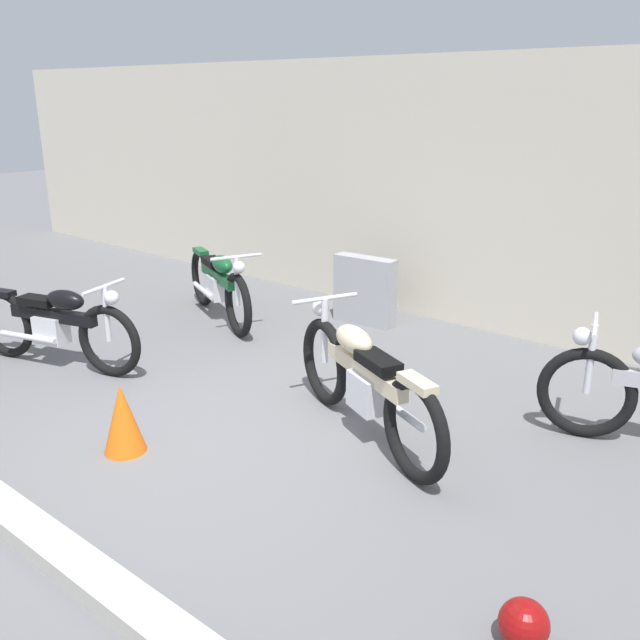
# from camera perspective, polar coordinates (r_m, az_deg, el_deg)

# --- Properties ---
(ground_plane) EXTENTS (40.00, 40.00, 0.00)m
(ground_plane) POSITION_cam_1_polar(r_m,az_deg,el_deg) (5.44, -9.18, -10.29)
(ground_plane) COLOR slate
(building_wall) EXTENTS (18.00, 0.30, 3.02)m
(building_wall) POSITION_cam_1_polar(r_m,az_deg,el_deg) (8.04, 12.34, 10.27)
(building_wall) COLOR beige
(building_wall) RESTS_ON ground_plane
(curb_strip) EXTENTS (18.00, 0.24, 0.12)m
(curb_strip) POSITION_cam_1_polar(r_m,az_deg,el_deg) (4.72, -23.41, -15.69)
(curb_strip) COLOR #B7B2A8
(curb_strip) RESTS_ON ground_plane
(stone_marker) EXTENTS (0.77, 0.25, 0.80)m
(stone_marker) POSITION_cam_1_polar(r_m,az_deg,el_deg) (8.00, 3.77, 2.48)
(stone_marker) COLOR #9E9EA3
(stone_marker) RESTS_ON ground_plane
(helmet) EXTENTS (0.25, 0.25, 0.25)m
(helmet) POSITION_cam_1_polar(r_m,az_deg,el_deg) (3.78, 16.73, -23.23)
(helmet) COLOR maroon
(helmet) RESTS_ON ground_plane
(traffic_cone) EXTENTS (0.32, 0.32, 0.55)m
(traffic_cone) POSITION_cam_1_polar(r_m,az_deg,el_deg) (5.37, -16.22, -7.92)
(traffic_cone) COLOR orange
(traffic_cone) RESTS_ON ground_plane
(motorcycle_cream) EXTENTS (2.02, 1.07, 0.97)m
(motorcycle_cream) POSITION_cam_1_polar(r_m,az_deg,el_deg) (5.32, 3.71, -5.12)
(motorcycle_cream) COLOR black
(motorcycle_cream) RESTS_ON ground_plane
(motorcycle_black) EXTENTS (1.97, 0.80, 0.91)m
(motorcycle_black) POSITION_cam_1_polar(r_m,az_deg,el_deg) (7.17, -21.29, -0.35)
(motorcycle_black) COLOR black
(motorcycle_black) RESTS_ON ground_plane
(motorcycle_green) EXTENTS (1.93, 1.01, 0.93)m
(motorcycle_green) POSITION_cam_1_polar(r_m,az_deg,el_deg) (8.19, -8.49, 3.03)
(motorcycle_green) COLOR black
(motorcycle_green) RESTS_ON ground_plane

